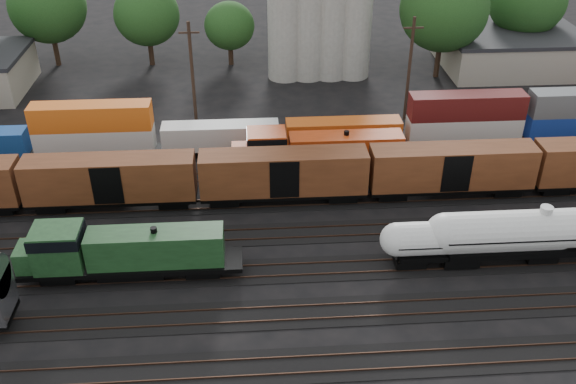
{
  "coord_description": "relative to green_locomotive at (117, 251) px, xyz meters",
  "views": [
    {
      "loc": [
        -6.03,
        -44.76,
        31.98
      ],
      "look_at": [
        -2.88,
        2.0,
        3.0
      ],
      "focal_mm": 40.0,
      "sensor_mm": 36.0,
      "label": 1
    }
  ],
  "objects": [
    {
      "name": "tank_car_a",
      "position": [
        28.02,
        0.0,
        -0.13
      ],
      "size": [
        15.62,
        2.8,
        4.09
      ],
      "color": "silver",
      "rests_on": "ground"
    },
    {
      "name": "tank_car_b",
      "position": [
        33.01,
        0.0,
        0.29
      ],
      "size": [
        18.54,
        3.32,
        4.86
      ],
      "color": "silver",
      "rests_on": "ground"
    },
    {
      "name": "industrial_sheds",
      "position": [
        23.04,
        40.25,
        -0.03
      ],
      "size": [
        119.38,
        17.26,
        5.1
      ],
      "color": "#9E937F",
      "rests_on": "ground"
    },
    {
      "name": "tracks",
      "position": [
        16.41,
        5.0,
        -2.54
      ],
      "size": [
        180.0,
        33.2,
        0.2
      ],
      "color": "black",
      "rests_on": "ground"
    },
    {
      "name": "green_locomotive",
      "position": [
        0.0,
        0.0,
        0.0
      ],
      "size": [
        17.13,
        3.02,
        4.53
      ],
      "color": "black",
      "rests_on": "ground"
    },
    {
      "name": "orange_locomotive",
      "position": [
        16.58,
        15.0,
        0.02
      ],
      "size": [
        18.33,
        3.05,
        4.58
      ],
      "color": "black",
      "rests_on": "ground"
    },
    {
      "name": "ground",
      "position": [
        16.41,
        5.0,
        -2.59
      ],
      "size": [
        600.0,
        600.0,
        0.0
      ],
      "primitive_type": "plane",
      "color": "black"
    },
    {
      "name": "utility_poles",
      "position": [
        16.41,
        27.0,
        3.63
      ],
      "size": [
        122.2,
        0.36,
        12.0
      ],
      "color": "black",
      "rests_on": "ground"
    },
    {
      "name": "tree_band",
      "position": [
        11.49,
        43.64,
        5.32
      ],
      "size": [
        161.52,
        23.22,
        14.46
      ],
      "color": "black",
      "rests_on": "ground"
    },
    {
      "name": "container_wall",
      "position": [
        19.67,
        20.0,
        0.07
      ],
      "size": [
        166.6,
        2.6,
        5.8
      ],
      "color": "black",
      "rests_on": "ground"
    },
    {
      "name": "boxcar_string",
      "position": [
        13.33,
        10.0,
        0.53
      ],
      "size": [
        138.2,
        2.9,
        4.2
      ],
      "color": "black",
      "rests_on": "ground"
    }
  ]
}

